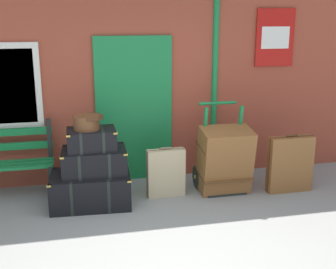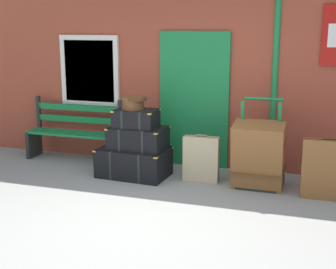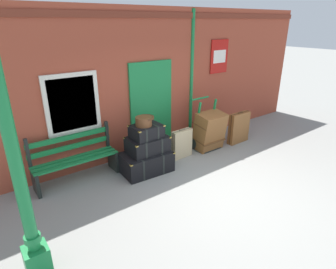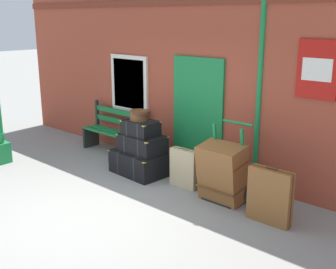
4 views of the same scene
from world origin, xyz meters
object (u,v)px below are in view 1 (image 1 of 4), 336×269
at_px(round_hatbox, 87,121).
at_px(suitcase_oxblood, 290,164).
at_px(steamer_trunk_base, 91,189).
at_px(porters_trolley, 220,169).
at_px(steamer_trunk_top, 91,139).
at_px(suitcase_umber, 166,173).
at_px(large_brown_trunk, 225,160).
at_px(steamer_trunk_middle, 94,161).

relative_size(round_hatbox, suitcase_oxblood, 0.45).
distance_m(round_hatbox, suitcase_oxblood, 2.81).
height_order(steamer_trunk_base, porters_trolley, porters_trolley).
xyz_separation_m(steamer_trunk_top, round_hatbox, (-0.04, 0.01, 0.23)).
height_order(suitcase_oxblood, suitcase_umber, suitcase_oxblood).
bearing_deg(suitcase_oxblood, porters_trolley, 160.34).
bearing_deg(suitcase_oxblood, steamer_trunk_base, 177.38).
xyz_separation_m(round_hatbox, suitcase_oxblood, (2.71, -0.15, -0.71)).
bearing_deg(suitcase_umber, large_brown_trunk, -3.46).
distance_m(steamer_trunk_middle, round_hatbox, 0.53).
height_order(steamer_trunk_middle, suitcase_oxblood, suitcase_oxblood).
distance_m(porters_trolley, large_brown_trunk, 0.26).
distance_m(steamer_trunk_middle, porters_trolley, 1.79).
xyz_separation_m(steamer_trunk_top, porters_trolley, (1.77, 0.18, -0.60)).
relative_size(porters_trolley, suitcase_oxblood, 1.47).
xyz_separation_m(porters_trolley, suitcase_oxblood, (0.90, -0.32, 0.12)).
relative_size(porters_trolley, large_brown_trunk, 1.29).
bearing_deg(suitcase_oxblood, round_hatbox, 176.84).
bearing_deg(porters_trolley, steamer_trunk_middle, -174.44).
height_order(round_hatbox, suitcase_umber, round_hatbox).
bearing_deg(steamer_trunk_base, porters_trolley, 6.17).
bearing_deg(large_brown_trunk, steamer_trunk_top, -179.73).
distance_m(suitcase_oxblood, suitcase_umber, 1.72).
bearing_deg(large_brown_trunk, steamer_trunk_base, -179.23).
bearing_deg(round_hatbox, steamer_trunk_middle, 0.09).
bearing_deg(steamer_trunk_top, round_hatbox, 167.67).
bearing_deg(suitcase_oxblood, large_brown_trunk, 170.59).
distance_m(steamer_trunk_base, suitcase_oxblood, 2.72).
xyz_separation_m(steamer_trunk_base, porters_trolley, (1.81, 0.20, 0.06)).
relative_size(round_hatbox, suitcase_umber, 0.53).
bearing_deg(steamer_trunk_base, suitcase_oxblood, -2.62).
relative_size(large_brown_trunk, suitcase_oxblood, 1.14).
bearing_deg(porters_trolley, suitcase_oxblood, -19.66).
xyz_separation_m(round_hatbox, porters_trolley, (1.82, 0.17, -0.83)).
bearing_deg(steamer_trunk_middle, large_brown_trunk, -0.04).
bearing_deg(steamer_trunk_middle, round_hatbox, -179.91).
bearing_deg(steamer_trunk_base, round_hatbox, 98.21).
height_order(round_hatbox, porters_trolley, porters_trolley).
bearing_deg(large_brown_trunk, porters_trolley, 90.00).
xyz_separation_m(porters_trolley, suitcase_umber, (-0.81, -0.12, 0.05)).
relative_size(large_brown_trunk, suitcase_umber, 1.35).
bearing_deg(large_brown_trunk, suitcase_umber, 176.54).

